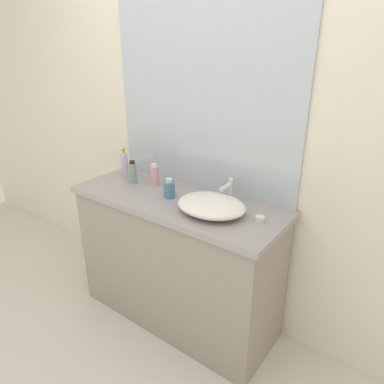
% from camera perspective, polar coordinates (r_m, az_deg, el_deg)
% --- Properties ---
extents(ground_plane, '(6.00, 6.00, 0.02)m').
position_cam_1_polar(ground_plane, '(2.28, -8.05, -26.38)').
color(ground_plane, beige).
rests_on(ground_plane, ground).
extents(bathroom_wall_rear, '(6.00, 0.06, 2.60)m').
position_cam_1_polar(bathroom_wall_rear, '(2.11, 4.06, 11.48)').
color(bathroom_wall_rear, silver).
rests_on(bathroom_wall_rear, ground).
extents(vanity_counter, '(1.34, 0.52, 0.88)m').
position_cam_1_polar(vanity_counter, '(2.26, -2.58, -11.28)').
color(vanity_counter, gray).
rests_on(vanity_counter, ground).
extents(wall_mirror_panel, '(1.29, 0.01, 1.29)m').
position_cam_1_polar(wall_mirror_panel, '(2.10, 1.56, 17.72)').
color(wall_mirror_panel, '#B2BCC6').
rests_on(wall_mirror_panel, vanity_counter).
extents(sink_basin, '(0.39, 0.32, 0.08)m').
position_cam_1_polar(sink_basin, '(1.86, 3.21, -2.19)').
color(sink_basin, silver).
rests_on(sink_basin, vanity_counter).
extents(faucet, '(0.03, 0.12, 0.14)m').
position_cam_1_polar(faucet, '(1.98, 6.02, 0.49)').
color(faucet, silver).
rests_on(faucet, vanity_counter).
extents(soap_dispenser, '(0.05, 0.05, 0.21)m').
position_cam_1_polar(soap_dispenser, '(2.43, -11.19, 4.65)').
color(soap_dispenser, silver).
rests_on(soap_dispenser, vanity_counter).
extents(lotion_bottle, '(0.06, 0.06, 0.14)m').
position_cam_1_polar(lotion_bottle, '(2.25, -6.27, 2.84)').
color(lotion_bottle, '#D7999D').
rests_on(lotion_bottle, vanity_counter).
extents(perfume_bottle, '(0.07, 0.07, 0.12)m').
position_cam_1_polar(perfume_bottle, '(2.05, -3.80, 0.50)').
color(perfume_bottle, teal).
rests_on(perfume_bottle, vanity_counter).
extents(spray_can, '(0.05, 0.05, 0.15)m').
position_cam_1_polar(spray_can, '(2.30, -9.83, 3.24)').
color(spray_can, gray).
rests_on(spray_can, vanity_counter).
extents(candle_jar, '(0.05, 0.05, 0.03)m').
position_cam_1_polar(candle_jar, '(1.80, 11.20, -4.45)').
color(candle_jar, silver).
rests_on(candle_jar, vanity_counter).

